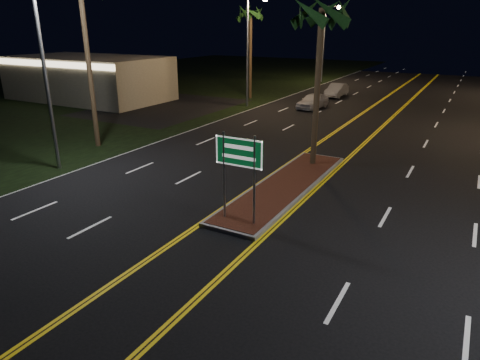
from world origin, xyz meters
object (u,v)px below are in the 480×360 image
Objects in this scene: streetlight_left_mid at (252,39)px; palm_median at (322,13)px; palm_left_far at (251,14)px; highway_sign at (239,161)px; commercial_building at (89,78)px; car_far at (337,89)px; median_island at (285,186)px; streetlight_left_far at (327,35)px; car_near at (313,100)px; streetlight_left_near at (47,51)px.

palm_median is (10.61, -13.50, 1.62)m from streetlight_left_mid.
highway_sign is at bearing -63.08° from palm_left_far.
palm_left_far is at bearing 31.25° from commercial_building.
car_far is at bearing 100.61° from highway_sign.
streetlight_left_far reaches higher than median_island.
car_near reaches higher than car_far.
median_island is at bearing -26.55° from commercial_building.
palm_median is at bearing 31.49° from streetlight_left_near.
streetlight_left_mid is 5.01m from palm_left_far.
palm_median is 24.05m from car_far.
palm_median is 17.37m from car_near.
commercial_building is 1.67× the size of streetlight_left_near.
palm_median reaches higher than car_far.
car_far is (-0.13, 7.33, -0.01)m from car_near.
streetlight_left_near is at bearing 173.53° from highway_sign.
streetlight_left_far is at bearing 90.00° from streetlight_left_mid.
streetlight_left_far is at bearing 82.22° from palm_left_far.
median_island is at bearing -66.78° from car_near.
highway_sign is 30.73m from car_far.
highway_sign is at bearing -6.47° from streetlight_left_near.
highway_sign is 23.93m from streetlight_left_mid.
streetlight_left_far reaches higher than highway_sign.
median_island is at bearing -90.00° from palm_median.
highway_sign is 23.54m from car_near.
highway_sign is 9.11m from palm_median.
median_island is 29.13m from commercial_building.
car_far is (-5.65, 30.16, -1.65)m from highway_sign.
car_near is at bearing 17.70° from streetlight_left_mid.
median_island is at bearing 90.00° from highway_sign.
car_near is (-5.52, 22.83, -1.64)m from highway_sign.
streetlight_left_near is 1.00× the size of streetlight_left_far.
streetlight_left_far reaches higher than commercial_building.
streetlight_left_near is 20.00m from streetlight_left_mid.
highway_sign reaches higher than car_far.
streetlight_left_near is at bearing -84.79° from palm_left_far.
highway_sign is at bearing -75.56° from streetlight_left_far.
highway_sign is at bearing -78.76° from car_far.
highway_sign is 0.71× the size of car_far.
car_near is at bearing 110.04° from palm_median.
streetlight_left_mid is at bearing -61.33° from palm_left_far.
streetlight_left_far is at bearing 90.00° from streetlight_left_near.
highway_sign is at bearing -90.00° from median_island.
highway_sign is at bearing -90.00° from palm_median.
median_island is 4.80m from highway_sign.
streetlight_left_mid is (15.39, 4.01, 3.65)m from commercial_building.
palm_left_far reaches higher than highway_sign.
median_island is 0.68× the size of commercial_building.
streetlight_left_mid and streetlight_left_far have the same top height.
highway_sign is 42.67m from streetlight_left_far.
palm_left_far is (-2.19, 4.00, 2.09)m from streetlight_left_mid.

